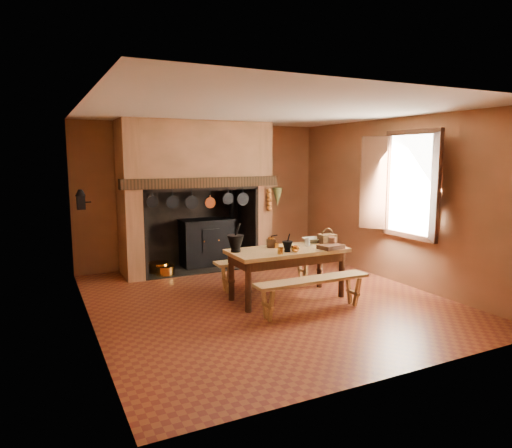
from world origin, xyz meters
The scene contains 28 objects.
floor centered at (0.00, 0.00, 0.00)m, with size 5.50×5.50×0.00m, color brown.
ceiling centered at (0.00, 0.00, 2.80)m, with size 5.50×5.50×0.00m, color silver.
back_wall centered at (0.00, 2.75, 1.40)m, with size 5.00×0.02×2.80m, color #9A5F3D.
wall_left centered at (-2.50, 0.00, 1.40)m, with size 0.02×5.50×2.80m, color #9A5F3D.
wall_right centered at (2.50, 0.00, 1.40)m, with size 0.02×5.50×2.80m, color #9A5F3D.
wall_front centered at (0.00, -2.75, 1.40)m, with size 5.00×0.02×2.80m, color #9A5F3D.
chimney_breast centered at (-0.30, 2.31, 1.81)m, with size 2.95×0.96×2.80m.
iron_range centered at (-0.04, 2.45, 0.48)m, with size 1.12×0.55×1.60m.
hearth_pans centered at (-1.05, 2.22, 0.09)m, with size 0.51×0.62×0.20m.
hanging_pans centered at (-0.34, 1.81, 1.36)m, with size 1.92×0.29×0.27m.
onion_string centered at (1.00, 1.79, 1.33)m, with size 0.12×0.10×0.46m, color #94581B, non-canonical shape.
herb_bunch centered at (1.18, 1.79, 1.38)m, with size 0.20×0.20×0.35m, color #515A2A.
window centered at (2.35, -0.40, 1.70)m, with size 0.39×1.75×1.76m.
wall_coffee_mill centered at (-2.42, 1.55, 1.52)m, with size 0.23×0.16×0.31m.
work_table centered at (0.32, -0.10, 0.65)m, with size 1.79×0.79×0.77m.
bench_front centered at (0.32, -0.80, 0.36)m, with size 1.72×0.30×0.48m.
bench_back centered at (0.32, 0.59, 0.37)m, with size 1.76×0.31×0.50m.
mortar_large centered at (-0.48, 0.03, 0.91)m, with size 0.25×0.25×0.42m.
mortar_small centered at (0.20, -0.30, 0.86)m, with size 0.16×0.16×0.27m.
coffee_grinder centered at (0.14, 0.10, 0.85)m, with size 0.19×0.16×0.20m.
brass_mug_a centered at (0.03, -0.39, 0.82)m, with size 0.09×0.09×0.10m, color #C8812E.
brass_mug_b centered at (0.20, 0.03, 0.81)m, with size 0.07×0.07×0.08m, color #C8812E.
mixing_bowl centered at (0.94, 0.19, 0.81)m, with size 0.29×0.29×0.07m, color #B8B18D.
stoneware_crock centered at (1.01, -0.27, 0.85)m, with size 0.12×0.12×0.15m, color brown.
glass_jar centered at (0.69, -0.07, 0.84)m, with size 0.08×0.08×0.14m, color beige.
wicker_basket centered at (1.11, 0.00, 0.86)m, with size 0.27×0.20×0.25m.
wooden_tray centered at (0.91, -0.39, 0.81)m, with size 0.36×0.26×0.06m, color #391F12.
brass_cup centered at (0.29, -0.37, 0.82)m, with size 0.12×0.12×0.09m, color #C8812E.
Camera 1 is at (-3.08, -5.94, 2.14)m, focal length 32.00 mm.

